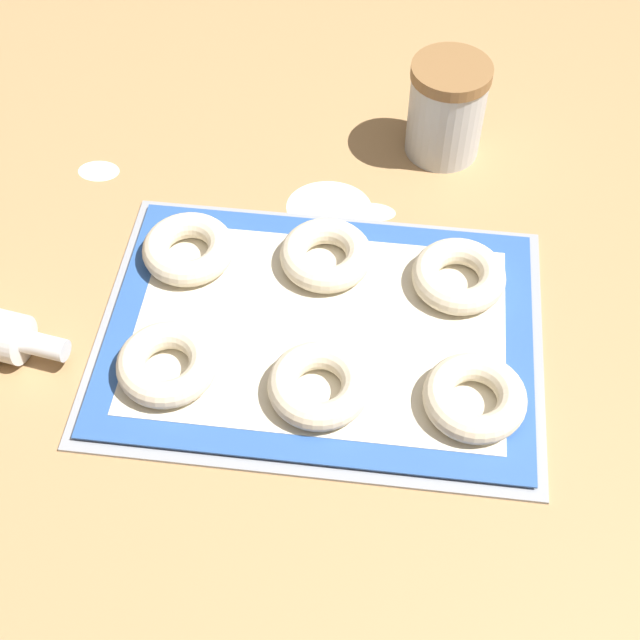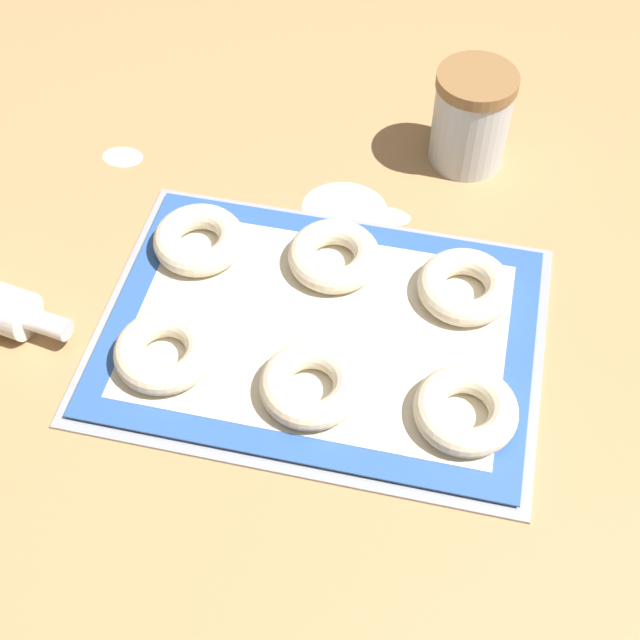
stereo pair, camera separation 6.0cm
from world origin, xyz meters
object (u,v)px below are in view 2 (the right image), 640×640
at_px(bagel_back_left, 199,240).
at_px(bagel_front_left, 164,352).
at_px(bagel_front_right, 466,410).
at_px(bagel_back_center, 334,256).
at_px(baking_tray, 320,332).
at_px(bagel_front_center, 311,385).
at_px(bagel_back_right, 465,287).
at_px(flour_canister, 471,118).

bearing_deg(bagel_back_left, bagel_front_left, -85.81).
height_order(bagel_front_left, bagel_front_right, same).
bearing_deg(bagel_back_center, baking_tray, -87.28).
bearing_deg(bagel_front_left, baking_tray, 26.85).
bearing_deg(bagel_front_center, bagel_back_left, 135.61).
height_order(bagel_front_right, bagel_back_left, same).
relative_size(baking_tray, bagel_back_right, 4.58).
xyz_separation_m(bagel_front_right, flour_canister, (-0.05, 0.41, 0.04)).
distance_m(bagel_front_left, flour_canister, 0.50).
bearing_deg(bagel_back_left, bagel_front_right, -26.43).
bearing_deg(flour_canister, bagel_back_left, -140.25).
distance_m(bagel_back_left, flour_canister, 0.38).
xyz_separation_m(bagel_front_center, flour_canister, (0.12, 0.42, 0.04)).
distance_m(bagel_front_left, bagel_back_center, 0.23).
bearing_deg(bagel_back_left, bagel_back_center, 3.46).
height_order(bagel_front_left, bagel_back_right, same).
height_order(bagel_front_center, bagel_front_right, same).
xyz_separation_m(bagel_back_left, bagel_back_center, (0.16, 0.01, 0.00)).
relative_size(bagel_front_right, flour_canister, 0.82).
xyz_separation_m(bagel_front_left, bagel_back_right, (0.31, 0.16, 0.00)).
height_order(bagel_front_center, bagel_back_center, same).
distance_m(bagel_front_right, bagel_back_right, 0.17).
xyz_separation_m(bagel_front_center, bagel_back_center, (-0.01, 0.18, 0.00)).
bearing_deg(bagel_front_right, flour_canister, 96.53).
bearing_deg(bagel_back_left, baking_tray, -27.41).
bearing_deg(baking_tray, bagel_front_center, -83.89).
distance_m(bagel_front_right, bagel_back_left, 0.38).
bearing_deg(bagel_front_right, baking_tray, 154.54).
relative_size(bagel_front_center, bagel_back_right, 1.00).
xyz_separation_m(bagel_front_left, flour_canister, (0.28, 0.41, 0.04)).
height_order(bagel_front_center, bagel_back_right, same).
bearing_deg(bagel_front_center, bagel_front_right, 1.49).
relative_size(bagel_front_left, bagel_back_center, 1.00).
bearing_deg(bagel_back_right, bagel_front_left, -152.24).
xyz_separation_m(baking_tray, flour_canister, (0.13, 0.33, 0.06)).
relative_size(bagel_front_left, bagel_back_right, 1.00).
height_order(baking_tray, bagel_front_right, bagel_front_right).
height_order(bagel_front_right, flour_canister, flour_canister).
bearing_deg(bagel_back_center, flour_canister, 60.99).
distance_m(bagel_front_left, bagel_front_right, 0.33).
bearing_deg(bagel_back_left, bagel_front_center, -44.39).
distance_m(bagel_front_center, bagel_back_left, 0.25).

